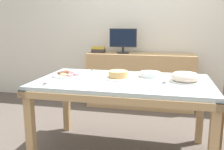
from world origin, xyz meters
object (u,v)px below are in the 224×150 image
Objects in this scene: cake_chocolate_round at (118,75)px; tealight_near_cakes at (164,83)px; cake_golden_bundt at (185,77)px; pastry_platter at (69,74)px; book_stack at (98,50)px; tealight_right_edge at (92,70)px; tealight_left_edge at (156,73)px; computer_monitor at (123,41)px; tealight_near_front at (45,84)px; plate_stack at (150,74)px.

cake_chocolate_round is 7.04× the size of tealight_near_cakes.
pastry_platter is at bearing 178.65° from cake_golden_bundt.
book_stack is 1.16m from tealight_right_edge.
book_stack is 1.47m from pastry_platter.
book_stack is 5.78× the size of tealight_left_edge.
tealight_near_front is (-0.35, -1.89, -0.26)m from computer_monitor.
book_stack is 1.94m from cake_golden_bundt.
book_stack reaches higher than tealight_right_edge.
cake_chocolate_round is at bearing -2.67° from pastry_platter.
book_stack is 0.86× the size of cake_golden_bundt.
tealight_left_edge is (0.57, -1.14, -0.26)m from computer_monitor.
tealight_near_cakes is (-0.18, -0.13, -0.03)m from cake_golden_bundt.
book_stack is 1.93m from tealight_near_cakes.
cake_golden_bundt is at bearing 18.49° from tealight_near_front.
pastry_platter is 0.84m from plate_stack.
pastry_platter is 1.59× the size of plate_stack.
pastry_platter is at bearing -101.97° from computer_monitor.
tealight_right_edge is (-0.67, 0.19, -0.01)m from plate_stack.
computer_monitor reaches higher than book_stack.
tealight_right_edge is at bearing -77.76° from book_stack.
pastry_platter reaches higher than tealight_left_edge.
computer_monitor reaches higher than tealight_right_edge.
tealight_near_cakes is at bearing -145.46° from cake_golden_bundt.
cake_chocolate_round reaches higher than plate_stack.
tealight_left_edge is at bearing -49.67° from book_stack.
computer_monitor is 1.58× the size of cake_golden_bundt.
tealight_near_front is 1.06m from tealight_near_cakes.
plate_stack is (0.83, 0.14, 0.01)m from pastry_platter.
cake_golden_bundt is at bearing -50.01° from book_stack.
computer_monitor is at bearing 98.37° from cake_chocolate_round.
cake_golden_bundt is at bearing -51.15° from tealight_left_edge.
cake_golden_bundt is (0.85, -1.48, -0.23)m from computer_monitor.
computer_monitor is 1.51× the size of cake_chocolate_round.
pastry_platter is 0.93m from tealight_left_edge.
cake_chocolate_round is 1.34× the size of plate_stack.
computer_monitor is 1.17m from tealight_right_edge.
tealight_right_edge is at bearing 179.57° from tealight_left_edge.
tealight_near_front is at bearing -88.67° from book_stack.
pastry_platter is at bearing 177.33° from cake_chocolate_round.
tealight_left_edge and tealight_right_edge have the same top height.
computer_monitor is 10.60× the size of tealight_near_cakes.
cake_chocolate_round is 0.63m from cake_golden_bundt.
tealight_near_cakes is (0.15, -0.29, -0.01)m from plate_stack.
tealight_right_edge is at bearing 136.57° from cake_chocolate_round.
tealight_near_front is at bearing -140.85° from tealight_left_edge.
tealight_left_edge is at bearing -0.43° from tealight_right_edge.
cake_golden_bundt is 1.28× the size of plate_stack.
tealight_near_front is (-0.05, -0.43, -0.00)m from pastry_platter.
plate_stack is at bearing -55.27° from book_stack.
pastry_platter is 8.34× the size of tealight_near_front.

